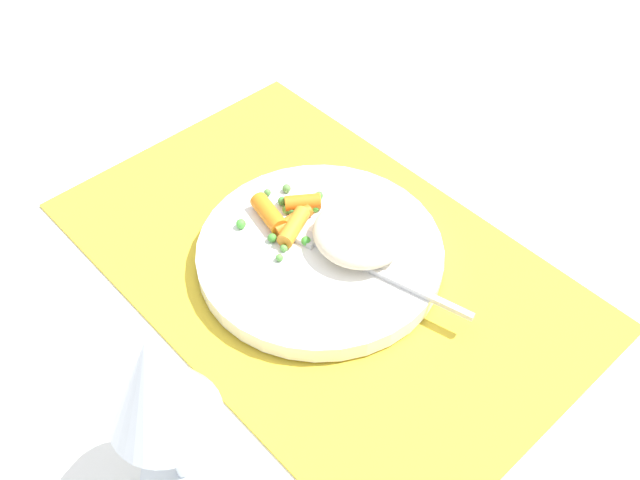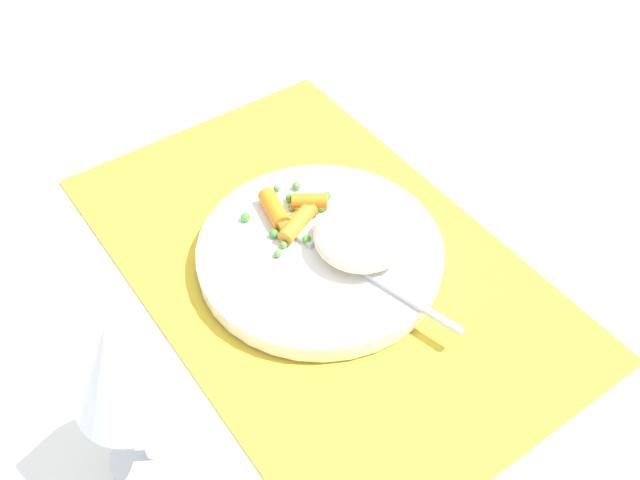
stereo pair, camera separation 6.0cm
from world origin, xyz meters
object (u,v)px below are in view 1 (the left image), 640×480
(fork, at_px, (350,259))
(plate, at_px, (320,253))
(wine_glass, at_px, (157,386))
(rice_mound, at_px, (359,233))
(carrot_portion, at_px, (287,215))

(fork, bearing_deg, plate, 14.69)
(wine_glass, bearing_deg, rice_mound, -75.70)
(plate, relative_size, fork, 1.16)
(carrot_portion, relative_size, fork, 0.35)
(plate, bearing_deg, wine_glass, 111.30)
(plate, xyz_separation_m, wine_glass, (-0.09, 0.23, 0.11))
(fork, bearing_deg, carrot_portion, 6.19)
(plate, relative_size, carrot_portion, 3.34)
(fork, xyz_separation_m, wine_glass, (-0.06, 0.24, 0.10))
(plate, bearing_deg, carrot_portion, 0.20)
(carrot_portion, xyz_separation_m, fork, (-0.08, -0.01, -0.01))
(rice_mound, bearing_deg, fork, 113.95)
(carrot_portion, relative_size, wine_glass, 0.40)
(fork, relative_size, wine_glass, 1.16)
(rice_mound, xyz_separation_m, wine_glass, (-0.07, 0.26, 0.09))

